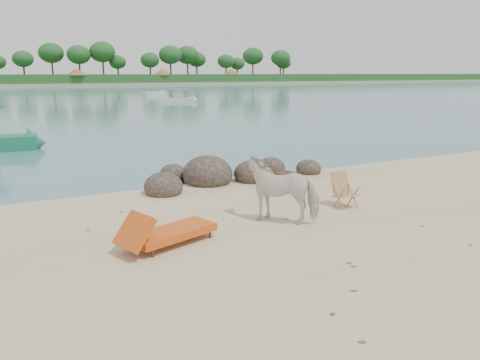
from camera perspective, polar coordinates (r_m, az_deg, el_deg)
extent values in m
plane|color=#3C7779|center=(97.63, -24.57, 9.75)|extent=(400.00, 400.00, 0.00)
cube|color=tan|center=(177.53, -26.12, 10.51)|extent=(420.00, 90.00, 1.40)
cube|color=#1E4C1E|center=(142.53, -25.73, 11.04)|extent=(420.00, 18.00, 2.40)
ellipsoid|color=#2E251F|center=(13.70, -9.31, -0.93)|extent=(1.11, 1.22, 0.83)
ellipsoid|color=#2E251F|center=(14.90, -3.96, 0.64)|extent=(1.56, 1.72, 1.17)
ellipsoid|color=#2E251F|center=(15.17, 1.50, 0.63)|extent=(1.18, 1.30, 0.88)
ellipsoid|color=#2E251F|center=(16.45, 3.81, 1.43)|extent=(0.96, 1.06, 0.72)
ellipsoid|color=#2E251F|center=(16.48, 8.35, 1.28)|extent=(0.85, 0.94, 0.64)
ellipsoid|color=#2E251F|center=(15.56, -8.13, 0.62)|extent=(0.88, 0.97, 0.66)
ellipsoid|color=#2E251F|center=(16.32, -3.07, 1.24)|extent=(0.77, 0.85, 0.58)
imported|color=white|center=(11.04, 5.23, -1.16)|extent=(1.85, 1.84, 1.52)
plane|color=brown|center=(10.65, 26.28, -7.24)|extent=(0.12, 0.12, 0.00)
plane|color=brown|center=(7.16, 11.20, -15.96)|extent=(0.14, 0.14, 0.00)
plane|color=brown|center=(13.67, 5.18, -1.66)|extent=(0.14, 0.14, 0.00)
plane|color=brown|center=(11.45, 21.30, -5.42)|extent=(0.14, 0.14, 0.00)
plane|color=brown|center=(8.80, 13.64, -10.40)|extent=(0.13, 0.13, 0.00)
plane|color=brown|center=(10.94, -18.06, -6.00)|extent=(0.14, 0.14, 0.00)
plane|color=brown|center=(8.93, 13.11, -10.02)|extent=(0.12, 0.12, 0.00)
plane|color=brown|center=(11.25, 5.69, -4.89)|extent=(0.14, 0.14, 0.00)
plane|color=brown|center=(12.12, -14.27, -3.93)|extent=(0.13, 0.13, 0.00)
plane|color=brown|center=(6.61, 14.66, -18.79)|extent=(0.13, 0.13, 0.00)
plane|color=brown|center=(14.22, 13.62, -1.41)|extent=(0.11, 0.11, 0.00)
plane|color=brown|center=(7.90, 13.70, -13.18)|extent=(0.14, 0.14, 0.00)
plane|color=brown|center=(14.86, 14.63, -0.85)|extent=(0.12, 0.12, 0.00)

